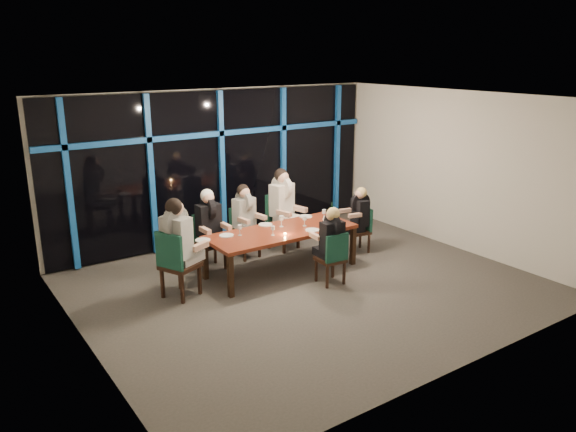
{
  "coord_description": "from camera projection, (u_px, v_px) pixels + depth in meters",
  "views": [
    {
      "loc": [
        -5.06,
        -6.75,
        3.68
      ],
      "look_at": [
        0.0,
        0.6,
        1.05
      ],
      "focal_mm": 35.0,
      "sensor_mm": 36.0,
      "label": 1
    }
  ],
  "objects": [
    {
      "name": "chair_end_left",
      "position": [
        176.0,
        261.0,
        8.53
      ],
      "size": [
        0.67,
        0.67,
        1.08
      ],
      "rotation": [
        0.0,
        0.0,
        1.99
      ],
      "color": "black",
      "rests_on": "ground"
    },
    {
      "name": "room",
      "position": [
        310.0,
        164.0,
        8.55
      ],
      "size": [
        7.04,
        7.0,
        3.02
      ],
      "color": "#4E4A45",
      "rests_on": "ground"
    },
    {
      "name": "plate_far_right",
      "position": [
        306.0,
        216.0,
        10.31
      ],
      "size": [
        0.24,
        0.24,
        0.01
      ],
      "primitive_type": "cylinder",
      "color": "white",
      "rests_on": "dining_table"
    },
    {
      "name": "water_pitcher",
      "position": [
        326.0,
        222.0,
        9.71
      ],
      "size": [
        0.11,
        0.1,
        0.18
      ],
      "rotation": [
        0.0,
        0.0,
        0.39
      ],
      "color": "white",
      "rests_on": "dining_table"
    },
    {
      "name": "plate_near_mid",
      "position": [
        312.0,
        230.0,
        9.53
      ],
      "size": [
        0.24,
        0.24,
        0.01
      ],
      "primitive_type": "cylinder",
      "color": "white",
      "rests_on": "dining_table"
    },
    {
      "name": "window_wall",
      "position": [
        221.0,
        164.0,
        11.01
      ],
      "size": [
        6.86,
        0.43,
        2.94
      ],
      "color": "black",
      "rests_on": "ground"
    },
    {
      "name": "chair_far_mid",
      "position": [
        243.0,
        229.0,
        10.35
      ],
      "size": [
        0.49,
        0.49,
        0.94
      ],
      "rotation": [
        0.0,
        0.0,
        0.14
      ],
      "color": "black",
      "rests_on": "ground"
    },
    {
      "name": "diner_far_right",
      "position": [
        283.0,
        197.0,
        10.6
      ],
      "size": [
        0.6,
        0.71,
        1.04
      ],
      "rotation": [
        0.0,
        0.0,
        0.22
      ],
      "color": "silver",
      "rests_on": "ground"
    },
    {
      "name": "diner_far_mid",
      "position": [
        245.0,
        211.0,
        10.19
      ],
      "size": [
        0.5,
        0.61,
        0.91
      ],
      "rotation": [
        0.0,
        0.0,
        0.14
      ],
      "color": "black",
      "rests_on": "ground"
    },
    {
      "name": "plate_far_left",
      "position": [
        226.0,
        235.0,
        9.25
      ],
      "size": [
        0.24,
        0.24,
        0.01
      ],
      "primitive_type": "cylinder",
      "color": "white",
      "rests_on": "dining_table"
    },
    {
      "name": "plate_far_mid",
      "position": [
        265.0,
        225.0,
        9.83
      ],
      "size": [
        0.24,
        0.24,
        0.01
      ],
      "primitive_type": "cylinder",
      "color": "white",
      "rests_on": "dining_table"
    },
    {
      "name": "diner_near_mid",
      "position": [
        331.0,
        234.0,
        9.03
      ],
      "size": [
        0.46,
        0.57,
        0.87
      ],
      "rotation": [
        0.0,
        0.0,
        3.06
      ],
      "color": "black",
      "rests_on": "ground"
    },
    {
      "name": "wine_glass_d",
      "position": [
        240.0,
        228.0,
        9.24
      ],
      "size": [
        0.07,
        0.07,
        0.18
      ],
      "color": "silver",
      "rests_on": "dining_table"
    },
    {
      "name": "wine_glass_b",
      "position": [
        281.0,
        219.0,
        9.7
      ],
      "size": [
        0.08,
        0.08,
        0.2
      ],
      "color": "silver",
      "rests_on": "dining_table"
    },
    {
      "name": "wine_bottle",
      "position": [
        332.0,
        214.0,
        9.98
      ],
      "size": [
        0.08,
        0.08,
        0.37
      ],
      "rotation": [
        0.0,
        0.0,
        0.14
      ],
      "color": "black",
      "rests_on": "dining_table"
    },
    {
      "name": "plate_end_left",
      "position": [
        206.0,
        239.0,
        9.06
      ],
      "size": [
        0.24,
        0.24,
        0.01
      ],
      "primitive_type": "cylinder",
      "color": "white",
      "rests_on": "dining_table"
    },
    {
      "name": "tea_light",
      "position": [
        285.0,
        234.0,
        9.31
      ],
      "size": [
        0.04,
        0.04,
        0.03
      ],
      "primitive_type": "cylinder",
      "color": "#F9AA4A",
      "rests_on": "dining_table"
    },
    {
      "name": "diner_end_right",
      "position": [
        359.0,
        210.0,
        10.49
      ],
      "size": [
        0.57,
        0.47,
        0.83
      ],
      "rotation": [
        0.0,
        0.0,
        4.52
      ],
      "color": "black",
      "rests_on": "ground"
    },
    {
      "name": "diner_end_left",
      "position": [
        178.0,
        233.0,
        8.48
      ],
      "size": [
        0.74,
        0.68,
        1.06
      ],
      "rotation": [
        0.0,
        0.0,
        1.99
      ],
      "color": "black",
      "rests_on": "ground"
    },
    {
      "name": "chair_far_left",
      "position": [
        208.0,
        238.0,
        9.81
      ],
      "size": [
        0.46,
        0.46,
        0.97
      ],
      "rotation": [
        0.0,
        0.0,
        0.03
      ],
      "color": "black",
      "rests_on": "ground"
    },
    {
      "name": "chair_far_right",
      "position": [
        280.0,
        218.0,
        10.78
      ],
      "size": [
        0.59,
        0.59,
        1.07
      ],
      "rotation": [
        0.0,
        0.0,
        0.22
      ],
      "color": "black",
      "rests_on": "ground"
    },
    {
      "name": "chair_near_mid",
      "position": [
        333.0,
        256.0,
        9.07
      ],
      "size": [
        0.44,
        0.44,
        0.89
      ],
      "rotation": [
        0.0,
        0.0,
        3.06
      ],
      "color": "black",
      "rests_on": "ground"
    },
    {
      "name": "wine_glass_c",
      "position": [
        305.0,
        219.0,
        9.73
      ],
      "size": [
        0.07,
        0.07,
        0.18
      ],
      "color": "silver",
      "rests_on": "dining_table"
    },
    {
      "name": "chair_end_right",
      "position": [
        361.0,
        227.0,
        10.62
      ],
      "size": [
        0.46,
        0.46,
        0.85
      ],
      "rotation": [
        0.0,
        0.0,
        4.52
      ],
      "color": "black",
      "rests_on": "ground"
    },
    {
      "name": "wine_glass_a",
      "position": [
        273.0,
        229.0,
        9.24
      ],
      "size": [
        0.06,
        0.06,
        0.16
      ],
      "color": "silver",
      "rests_on": "dining_table"
    },
    {
      "name": "plate_end_right",
      "position": [
        332.0,
        217.0,
        10.3
      ],
      "size": [
        0.24,
        0.24,
        0.01
      ],
      "primitive_type": "cylinder",
      "color": "white",
      "rests_on": "dining_table"
    },
    {
      "name": "diner_far_left",
      "position": [
        209.0,
        218.0,
        9.64
      ],
      "size": [
        0.49,
        0.61,
        0.94
      ],
      "rotation": [
        0.0,
        0.0,
        0.03
      ],
      "color": "black",
      "rests_on": "ground"
    },
    {
      "name": "dining_table",
      "position": [
        281.0,
        234.0,
        9.56
      ],
      "size": [
        2.6,
        1.0,
        0.75
      ],
      "color": "maroon",
      "rests_on": "ground"
    },
    {
      "name": "wine_glass_e",
      "position": [
        324.0,
        212.0,
        10.13
      ],
      "size": [
        0.07,
        0.07,
        0.18
      ],
      "color": "white",
      "rests_on": "dining_table"
    }
  ]
}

